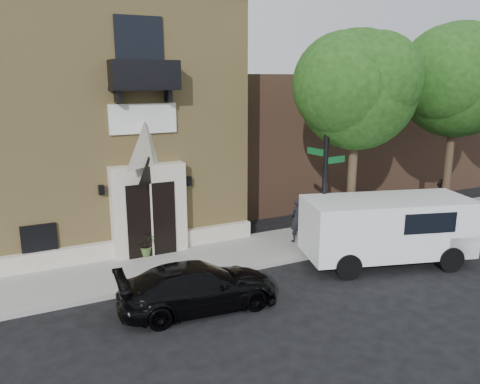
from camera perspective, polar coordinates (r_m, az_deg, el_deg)
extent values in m
plane|color=black|center=(15.11, -4.17, -10.69)|extent=(120.00, 120.00, 0.00)
cube|color=gray|center=(16.71, -2.92, -7.93)|extent=(42.00, 3.00, 0.15)
cube|color=tan|center=(20.96, -20.60, 8.12)|extent=(12.00, 10.00, 9.00)
cube|color=black|center=(21.09, -21.73, 20.76)|extent=(12.20, 10.20, 0.30)
cube|color=beige|center=(16.83, -17.57, -7.05)|extent=(12.00, 0.30, 0.60)
cube|color=beige|center=(16.68, -11.03, -2.13)|extent=(2.60, 0.55, 3.20)
pyramid|color=beige|center=(16.21, -11.41, 5.89)|extent=(2.60, 0.55, 1.50)
cube|color=black|center=(16.50, -10.72, -3.38)|extent=(1.70, 0.06, 2.60)
cube|color=beige|center=(16.46, -10.68, -3.42)|extent=(0.06, 0.04, 2.60)
cube|color=white|center=(16.31, -11.72, 8.75)|extent=(2.30, 0.10, 1.00)
cube|color=black|center=(15.88, -11.53, 12.25)|extent=(2.20, 0.90, 0.10)
cube|color=black|center=(15.46, -11.19, 13.90)|extent=(2.20, 0.06, 0.90)
cube|color=black|center=(15.64, -15.44, 13.67)|extent=(0.06, 0.90, 0.90)
cube|color=black|center=(16.18, -7.91, 14.01)|extent=(0.06, 0.90, 0.90)
cube|color=black|center=(16.30, -12.14, 16.47)|extent=(1.60, 0.08, 2.20)
cube|color=black|center=(16.55, -23.27, -5.33)|extent=(1.10, 0.10, 1.00)
cube|color=#CC4415|center=(16.58, -23.27, -5.30)|extent=(0.85, 0.06, 0.75)
cube|color=black|center=(16.28, -16.55, 0.25)|extent=(0.18, 0.18, 0.32)
cube|color=black|center=(17.04, -6.25, 1.33)|extent=(0.18, 0.18, 0.32)
cube|color=brown|center=(27.85, 11.94, 7.19)|extent=(18.00, 8.00, 6.40)
cylinder|color=#38281C|center=(17.72, 13.40, 0.35)|extent=(0.32, 0.32, 4.20)
sphere|color=#183B10|center=(17.27, 14.07, 11.95)|extent=(4.20, 4.20, 4.20)
sphere|color=#183B10|center=(18.03, 15.37, 10.98)|extent=(3.36, 3.36, 3.36)
sphere|color=#183B10|center=(16.67, 12.67, 12.66)|extent=(3.57, 3.57, 3.57)
sphere|color=#183B10|center=(16.87, 16.24, 13.15)|extent=(3.15, 3.15, 3.15)
cylinder|color=#38281C|center=(21.19, 23.94, 2.01)|extent=(0.32, 0.32, 4.42)
sphere|color=#183B10|center=(20.83, 24.97, 12.25)|extent=(4.50, 4.50, 4.50)
sphere|color=#183B10|center=(21.65, 25.63, 11.40)|extent=(3.60, 3.60, 3.60)
sphere|color=#183B10|center=(20.17, 24.18, 12.89)|extent=(3.82, 3.82, 3.83)
sphere|color=#183B10|center=(20.56, 26.98, 13.16)|extent=(3.38, 3.38, 3.38)
imported|color=black|center=(13.20, -5.08, -11.40)|extent=(4.55, 2.10, 1.29)
cube|color=white|center=(16.72, 17.47, -3.95)|extent=(5.99, 3.70, 1.90)
cube|color=white|center=(18.01, 23.69, -5.11)|extent=(1.70, 2.46, 0.78)
cube|color=black|center=(18.01, 25.15, -2.28)|extent=(0.85, 1.92, 0.78)
cube|color=black|center=(16.12, 22.22, -3.56)|extent=(1.73, 0.54, 0.67)
cylinder|color=black|center=(15.39, 13.04, -8.84)|extent=(0.89, 0.50, 0.85)
cylinder|color=black|center=(17.22, 10.30, -6.23)|extent=(0.89, 0.50, 0.85)
cylinder|color=black|center=(17.06, 24.27, -7.47)|extent=(0.89, 0.50, 0.85)
cylinder|color=black|center=(18.73, 20.67, -5.27)|extent=(0.89, 0.50, 0.85)
cylinder|color=black|center=(16.46, 10.38, 3.37)|extent=(0.17, 0.17, 6.38)
cube|color=#0D4D21|center=(16.78, 11.56, 3.88)|extent=(0.90, 0.17, 0.23)
cube|color=#0D4D21|center=(16.74, 9.29, 4.87)|extent=(0.17, 0.90, 0.23)
cylinder|color=#AB171E|center=(18.47, 14.39, -5.83)|extent=(0.36, 0.36, 0.08)
cylinder|color=#AB171E|center=(18.37, 14.45, -4.89)|extent=(0.26, 0.26, 0.55)
sphere|color=#AB171E|center=(18.28, 14.51, -3.98)|extent=(0.26, 0.26, 0.26)
cylinder|color=#AB171E|center=(18.36, 14.46, -4.76)|extent=(0.45, 0.12, 0.12)
cube|color=#0F3819|center=(20.33, 19.98, -3.08)|extent=(1.64, 0.93, 1.00)
cube|color=black|center=(20.19, 20.11, -1.60)|extent=(1.69, 0.98, 0.11)
imported|color=#445E2B|center=(16.82, -11.37, -6.31)|extent=(0.89, 0.83, 0.80)
imported|color=black|center=(17.88, 6.93, -3.39)|extent=(0.68, 0.50, 1.71)
imported|color=#332920|center=(21.92, 23.22, -0.97)|extent=(0.81, 0.99, 1.89)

